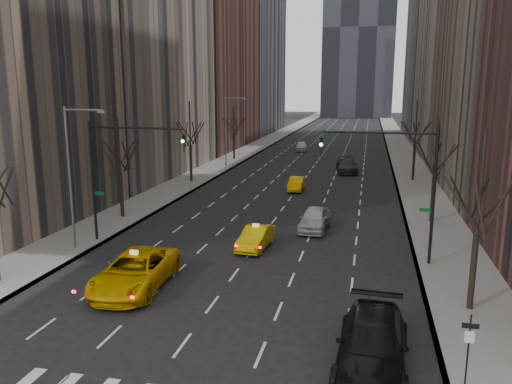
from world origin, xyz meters
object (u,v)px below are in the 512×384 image
Objects in this scene: taxi_sedan at (256,238)px; silver_sedan_ahead at (315,219)px; taxi_suv at (135,271)px; parked_suv_black at (372,345)px.

taxi_sedan is 6.07m from silver_sedan_ahead.
taxi_sedan is at bearing -119.60° from silver_sedan_ahead.
taxi_suv is 15.20m from silver_sedan_ahead.
silver_sedan_ahead is at bearing 105.88° from parked_suv_black.
parked_suv_black reaches higher than taxi_sedan.
taxi_suv is at bearing 160.43° from parked_suv_black.
taxi_suv is 9.14m from taxi_sedan.
taxi_suv is 1.05× the size of parked_suv_black.
silver_sedan_ahead is 0.77× the size of parked_suv_black.
taxi_sedan is 0.89× the size of silver_sedan_ahead.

